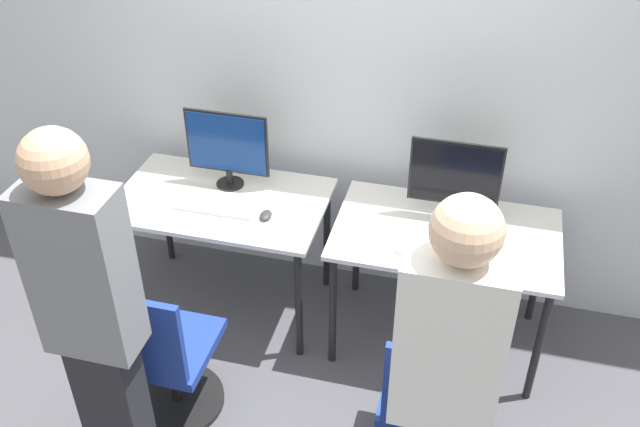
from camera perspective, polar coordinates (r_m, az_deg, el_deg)
ground_plane at (r=3.91m, az=-0.52°, el=-11.83°), size 20.00×20.00×0.00m
wall_back at (r=3.76m, az=2.67°, el=12.32°), size 12.00×0.05×2.80m
desk_left at (r=3.88m, az=-7.83°, el=0.21°), size 1.12×0.70×0.74m
monitor_left at (r=3.82m, az=-7.44°, el=5.32°), size 0.46×0.15×0.44m
keyboard_left at (r=3.76m, az=-8.42°, el=0.59°), size 0.44×0.15×0.02m
mouse_left at (r=3.65m, az=-4.36°, el=-0.13°), size 0.06×0.09×0.03m
office_chair_left at (r=3.51m, az=-12.39°, el=-11.50°), size 0.48×0.48×0.87m
person_left at (r=2.88m, az=-17.81°, el=-7.60°), size 0.36×0.23×1.77m
desk_right at (r=3.66m, az=9.98°, el=-2.50°), size 1.12×0.70×0.74m
monitor_right at (r=3.59m, az=10.72°, el=2.82°), size 0.46×0.15×0.44m
keyboard_right at (r=3.47m, az=9.82°, el=-2.94°), size 0.44×0.15×0.02m
mouse_right at (r=3.48m, az=14.28°, el=-3.34°), size 0.06×0.09×0.03m
office_chair_right at (r=3.28m, az=8.81°, el=-15.46°), size 0.48×0.48×0.87m
person_right at (r=2.58m, az=9.90°, el=-13.24°), size 0.36×0.23×1.73m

